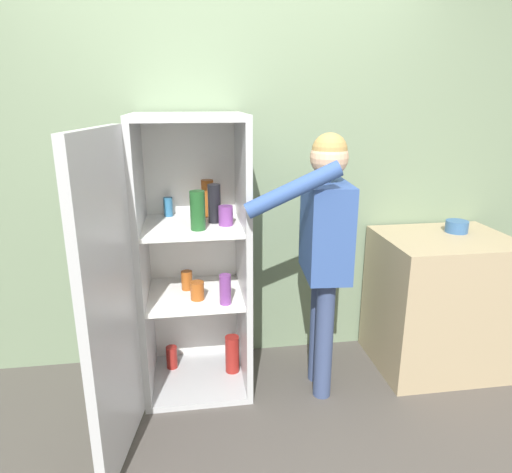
{
  "coord_description": "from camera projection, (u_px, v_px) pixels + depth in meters",
  "views": [
    {
      "loc": [
        -0.23,
        -1.89,
        1.72
      ],
      "look_at": [
        0.15,
        0.64,
        0.94
      ],
      "focal_mm": 32.0,
      "sensor_mm": 36.0,
      "label": 1
    }
  ],
  "objects": [
    {
      "name": "refrigerator",
      "position": [
        179.0,
        265.0,
        2.57
      ],
      "size": [
        0.77,
        1.19,
        1.64
      ],
      "color": "#B7BABC",
      "rests_on": "ground_plane"
    },
    {
      "name": "wall_back",
      "position": [
        224.0,
        170.0,
        2.88
      ],
      "size": [
        7.0,
        0.06,
        2.55
      ],
      "color": "gray",
      "rests_on": "ground_plane"
    },
    {
      "name": "ground_plane",
      "position": [
        245.0,
        449.0,
        2.33
      ],
      "size": [
        12.0,
        12.0,
        0.0
      ],
      "primitive_type": "plane",
      "color": "#4C4742"
    },
    {
      "name": "counter",
      "position": [
        439.0,
        302.0,
        2.96
      ],
      "size": [
        0.8,
        0.64,
        0.89
      ],
      "color": "tan",
      "rests_on": "ground_plane"
    },
    {
      "name": "bowl",
      "position": [
        457.0,
        226.0,
        2.92
      ],
      "size": [
        0.14,
        0.14,
        0.08
      ],
      "color": "#335B8E",
      "rests_on": "counter"
    },
    {
      "name": "person",
      "position": [
        324.0,
        236.0,
        2.55
      ],
      "size": [
        0.62,
        0.54,
        1.54
      ],
      "color": "#384770",
      "rests_on": "ground_plane"
    }
  ]
}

